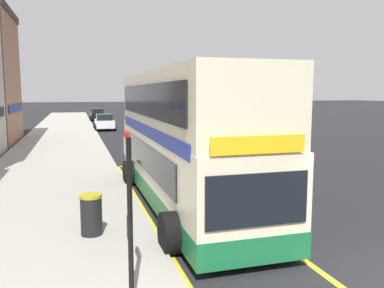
{
  "coord_description": "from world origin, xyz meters",
  "views": [
    {
      "loc": [
        -5.91,
        -6.14,
        3.74
      ],
      "look_at": [
        -1.59,
        8.42,
        1.76
      ],
      "focal_mm": 36.94,
      "sensor_mm": 36.0,
      "label": 1
    }
  ],
  "objects_px": {
    "parked_car_grey_distant": "(145,116)",
    "parked_car_black_far": "(97,115)",
    "bus_stop_sign": "(129,206)",
    "litter_bin": "(91,214)",
    "double_decker_bus": "(183,143)",
    "parked_car_white_behind": "(104,122)",
    "parked_car_grey_kerbside": "(194,125)"
  },
  "relations": [
    {
      "from": "parked_car_black_far",
      "to": "bus_stop_sign",
      "type": "bearing_deg",
      "value": 86.48
    },
    {
      "from": "parked_car_black_far",
      "to": "parked_car_white_behind",
      "type": "bearing_deg",
      "value": 88.64
    },
    {
      "from": "double_decker_bus",
      "to": "litter_bin",
      "type": "distance_m",
      "value": 4.35
    },
    {
      "from": "parked_car_grey_kerbside",
      "to": "parked_car_white_behind",
      "type": "bearing_deg",
      "value": 144.01
    },
    {
      "from": "double_decker_bus",
      "to": "bus_stop_sign",
      "type": "bearing_deg",
      "value": -112.91
    },
    {
      "from": "double_decker_bus",
      "to": "bus_stop_sign",
      "type": "xyz_separation_m",
      "value": [
        -2.63,
        -6.23,
        -0.22
      ]
    },
    {
      "from": "double_decker_bus",
      "to": "bus_stop_sign",
      "type": "distance_m",
      "value": 6.77
    },
    {
      "from": "double_decker_bus",
      "to": "parked_car_grey_distant",
      "type": "height_order",
      "value": "double_decker_bus"
    },
    {
      "from": "parked_car_grey_distant",
      "to": "parked_car_black_far",
      "type": "distance_m",
      "value": 7.63
    },
    {
      "from": "bus_stop_sign",
      "to": "parked_car_black_far",
      "type": "distance_m",
      "value": 48.16
    },
    {
      "from": "parked_car_grey_kerbside",
      "to": "parked_car_white_behind",
      "type": "distance_m",
      "value": 9.7
    },
    {
      "from": "parked_car_white_behind",
      "to": "litter_bin",
      "type": "height_order",
      "value": "parked_car_white_behind"
    },
    {
      "from": "litter_bin",
      "to": "bus_stop_sign",
      "type": "bearing_deg",
      "value": -81.8
    },
    {
      "from": "double_decker_bus",
      "to": "parked_car_grey_distant",
      "type": "xyz_separation_m",
      "value": [
        5.08,
        36.74,
        -1.27
      ]
    },
    {
      "from": "parked_car_white_behind",
      "to": "parked_car_black_far",
      "type": "bearing_deg",
      "value": 90.53
    },
    {
      "from": "parked_car_grey_distant",
      "to": "parked_car_white_behind",
      "type": "bearing_deg",
      "value": -120.28
    },
    {
      "from": "double_decker_bus",
      "to": "parked_car_black_far",
      "type": "distance_m",
      "value": 41.9
    },
    {
      "from": "double_decker_bus",
      "to": "parked_car_white_behind",
      "type": "bearing_deg",
      "value": 91.3
    },
    {
      "from": "parked_car_grey_kerbside",
      "to": "parked_car_grey_distant",
      "type": "bearing_deg",
      "value": 99.07
    },
    {
      "from": "parked_car_grey_distant",
      "to": "parked_car_black_far",
      "type": "height_order",
      "value": "same"
    },
    {
      "from": "double_decker_bus",
      "to": "parked_car_white_behind",
      "type": "distance_m",
      "value": 27.93
    },
    {
      "from": "bus_stop_sign",
      "to": "parked_car_black_far",
      "type": "relative_size",
      "value": 0.7
    },
    {
      "from": "parked_car_grey_kerbside",
      "to": "litter_bin",
      "type": "xyz_separation_m",
      "value": [
        -10.22,
        -24.67,
        -0.13
      ]
    },
    {
      "from": "parked_car_grey_distant",
      "to": "parked_car_grey_kerbside",
      "type": "height_order",
      "value": "same"
    },
    {
      "from": "litter_bin",
      "to": "parked_car_grey_distant",
      "type": "bearing_deg",
      "value": 78.2
    },
    {
      "from": "bus_stop_sign",
      "to": "parked_car_grey_distant",
      "type": "distance_m",
      "value": 43.67
    },
    {
      "from": "bus_stop_sign",
      "to": "parked_car_grey_kerbside",
      "type": "height_order",
      "value": "bus_stop_sign"
    },
    {
      "from": "double_decker_bus",
      "to": "parked_car_black_far",
      "type": "height_order",
      "value": "double_decker_bus"
    },
    {
      "from": "parked_car_black_far",
      "to": "litter_bin",
      "type": "height_order",
      "value": "parked_car_black_far"
    },
    {
      "from": "double_decker_bus",
      "to": "litter_bin",
      "type": "bearing_deg",
      "value": -139.76
    },
    {
      "from": "parked_car_grey_kerbside",
      "to": "parked_car_black_far",
      "type": "bearing_deg",
      "value": 112.4
    },
    {
      "from": "bus_stop_sign",
      "to": "litter_bin",
      "type": "relative_size",
      "value": 2.81
    }
  ]
}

